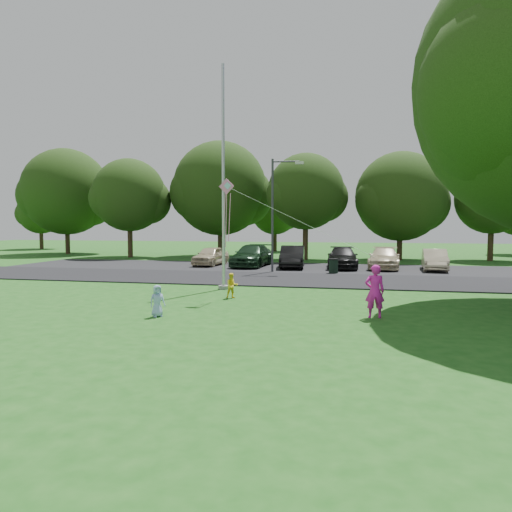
% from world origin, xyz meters
% --- Properties ---
extents(ground, '(120.00, 120.00, 0.00)m').
position_xyz_m(ground, '(0.00, 0.00, 0.00)').
color(ground, '#1A5316').
rests_on(ground, ground).
extents(park_road, '(60.00, 6.00, 0.06)m').
position_xyz_m(park_road, '(0.00, 9.00, 0.03)').
color(park_road, black).
rests_on(park_road, ground).
extents(parking_strip, '(42.00, 7.00, 0.06)m').
position_xyz_m(parking_strip, '(0.00, 15.50, 0.03)').
color(parking_strip, black).
rests_on(parking_strip, ground).
extents(flagpole, '(0.50, 0.50, 10.00)m').
position_xyz_m(flagpole, '(-3.50, 5.00, 4.17)').
color(flagpole, '#B7BABF').
rests_on(flagpole, ground).
extents(street_lamp, '(1.92, 0.45, 6.85)m').
position_xyz_m(street_lamp, '(-2.27, 12.43, 4.12)').
color(street_lamp, '#3F3F44').
rests_on(street_lamp, ground).
extents(trash_can, '(0.57, 0.57, 0.91)m').
position_xyz_m(trash_can, '(1.14, 12.37, 0.46)').
color(trash_can, black).
rests_on(trash_can, ground).
extents(tree_row, '(64.35, 11.94, 10.88)m').
position_xyz_m(tree_row, '(1.59, 24.23, 5.71)').
color(tree_row, '#332316').
rests_on(tree_row, ground).
extents(horizon_trees, '(77.46, 7.20, 7.02)m').
position_xyz_m(horizon_trees, '(4.06, 33.88, 4.30)').
color(horizon_trees, '#332316').
rests_on(horizon_trees, ground).
extents(parked_cars, '(16.67, 5.20, 1.47)m').
position_xyz_m(parked_cars, '(-0.31, 15.57, 0.76)').
color(parked_cars, '#C6B793').
rests_on(parked_cars, ground).
extents(woman, '(0.66, 0.47, 1.68)m').
position_xyz_m(woman, '(2.89, -0.18, 0.84)').
color(woman, '#DC1DA4').
rests_on(woman, ground).
extents(child_yellow, '(0.61, 0.57, 1.01)m').
position_xyz_m(child_yellow, '(-2.47, 2.56, 0.51)').
color(child_yellow, yellow).
rests_on(child_yellow, ground).
extents(child_blue, '(0.58, 0.58, 1.02)m').
position_xyz_m(child_blue, '(-3.87, -1.43, 0.51)').
color(child_blue, '#9AB3ED').
rests_on(child_blue, ground).
extents(kite, '(5.75, 2.54, 2.79)m').
position_xyz_m(kite, '(-2.42, 2.04, 3.91)').
color(kite, pink).
rests_on(kite, ground).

